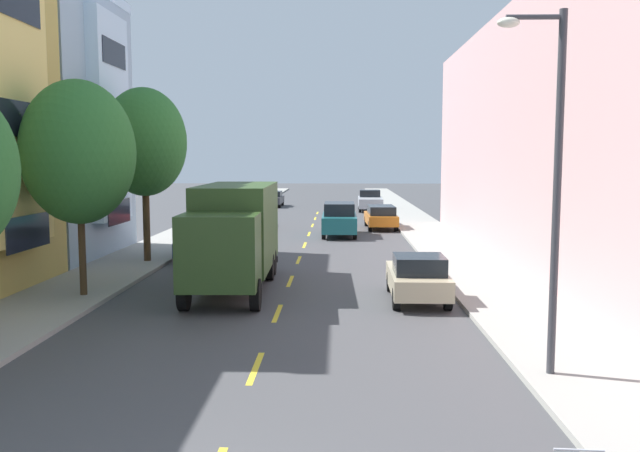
{
  "coord_description": "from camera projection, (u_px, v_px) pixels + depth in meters",
  "views": [
    {
      "loc": [
        1.79,
        -6.64,
        4.5
      ],
      "look_at": [
        0.9,
        23.77,
        1.34
      ],
      "focal_mm": 36.74,
      "sensor_mm": 36.0,
      "label": 1
    }
  ],
  "objects": [
    {
      "name": "ground_plane",
      "position": [
        307.0,
        238.0,
        36.95
      ],
      "size": [
        160.0,
        160.0,
        0.0
      ],
      "primitive_type": "plane",
      "color": "#424244"
    },
    {
      "name": "sidewalk_left",
      "position": [
        174.0,
        241.0,
        35.16
      ],
      "size": [
        3.2,
        120.0,
        0.14
      ],
      "primitive_type": "cube",
      "color": "#99968E",
      "rests_on": "ground_plane"
    },
    {
      "name": "sidewalk_right",
      "position": [
        439.0,
        242.0,
        34.74
      ],
      "size": [
        3.2,
        120.0,
        0.14
      ],
      "primitive_type": "cube",
      "color": "#99968E",
      "rests_on": "ground_plane"
    },
    {
      "name": "lane_centerline_dashes",
      "position": [
        302.0,
        252.0,
        31.48
      ],
      "size": [
        0.14,
        47.2,
        0.01
      ],
      "color": "yellow",
      "rests_on": "ground_plane"
    },
    {
      "name": "apartment_block_opposite",
      "position": [
        638.0,
        135.0,
        26.05
      ],
      "size": [
        10.0,
        36.0,
        10.8
      ],
      "primitive_type": "cube",
      "color": "#CC9E9E",
      "rests_on": "ground_plane"
    },
    {
      "name": "street_tree_second",
      "position": [
        79.0,
        152.0,
        20.52
      ],
      "size": [
        3.51,
        3.51,
        6.81
      ],
      "color": "#47331E",
      "rests_on": "sidewalk_left"
    },
    {
      "name": "street_tree_third",
      "position": [
        144.0,
        142.0,
        27.43
      ],
      "size": [
        3.53,
        3.53,
        7.3
      ],
      "color": "#47331E",
      "rests_on": "sidewalk_left"
    },
    {
      "name": "street_lamp",
      "position": [
        550.0,
        168.0,
        12.89
      ],
      "size": [
        1.35,
        0.28,
        7.22
      ],
      "color": "#38383D",
      "rests_on": "sidewalk_right"
    },
    {
      "name": "delivery_box_truck",
      "position": [
        235.0,
        231.0,
        22.58
      ],
      "size": [
        2.56,
        8.18,
        3.56
      ],
      "color": "#2D471E",
      "rests_on": "ground_plane"
    },
    {
      "name": "parked_hatchback_champagne",
      "position": [
        418.0,
        277.0,
        20.62
      ],
      "size": [
        1.78,
        4.02,
        1.5
      ],
      "color": "tan",
      "rests_on": "ground_plane"
    },
    {
      "name": "parked_pickup_silver",
      "position": [
        370.0,
        201.0,
        56.28
      ],
      "size": [
        2.08,
        5.33,
        1.73
      ],
      "color": "#B2B5BA",
      "rests_on": "ground_plane"
    },
    {
      "name": "parked_wagon_red",
      "position": [
        247.0,
        215.0,
        42.58
      ],
      "size": [
        1.95,
        4.75,
        1.5
      ],
      "color": "#AD1E1E",
      "rests_on": "ground_plane"
    },
    {
      "name": "parked_wagon_orange",
      "position": [
        381.0,
        216.0,
        41.7
      ],
      "size": [
        1.96,
        4.75,
        1.5
      ],
      "color": "orange",
      "rests_on": "ground_plane"
    },
    {
      "name": "parked_wagon_navy",
      "position": [
        206.0,
        240.0,
        29.57
      ],
      "size": [
        1.83,
        4.7,
        1.5
      ],
      "color": "navy",
      "rests_on": "ground_plane"
    },
    {
      "name": "parked_sedan_charcoal",
      "position": [
        273.0,
        199.0,
        60.95
      ],
      "size": [
        1.85,
        4.52,
        1.43
      ],
      "color": "#333338",
      "rests_on": "ground_plane"
    },
    {
      "name": "moving_teal_sedan",
      "position": [
        339.0,
        219.0,
        37.92
      ],
      "size": [
        1.95,
        4.8,
        1.93
      ],
      "color": "#195B60",
      "rests_on": "ground_plane"
    }
  ]
}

